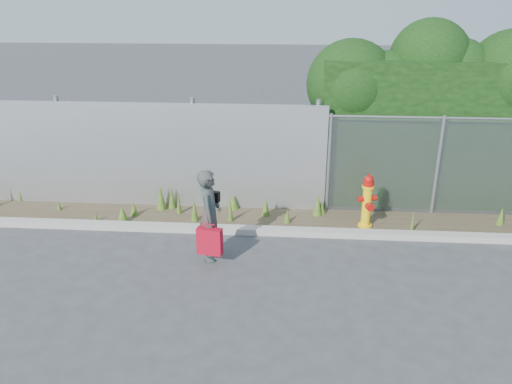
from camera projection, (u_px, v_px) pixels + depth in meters
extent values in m
plane|color=#3C3C3E|center=(269.00, 286.00, 7.72)|extent=(80.00, 80.00, 0.00)
cube|color=#9F978F|center=(274.00, 231.00, 9.36)|extent=(16.00, 0.22, 0.12)
cube|color=#443726|center=(275.00, 220.00, 9.94)|extent=(16.00, 1.20, 0.01)
cone|color=#395B1B|center=(179.00, 203.00, 10.14)|extent=(0.11, 0.11, 0.51)
cone|color=#395B1B|center=(318.00, 206.00, 10.08)|extent=(0.19, 0.19, 0.44)
cone|color=#395B1B|center=(134.00, 209.00, 10.09)|extent=(0.17, 0.17, 0.30)
cone|color=#395B1B|center=(321.00, 207.00, 10.18)|extent=(0.21, 0.21, 0.30)
cone|color=#395B1B|center=(172.00, 198.00, 10.40)|extent=(0.16, 0.16, 0.50)
cone|color=#395B1B|center=(230.00, 210.00, 9.80)|extent=(0.11, 0.11, 0.49)
cone|color=#395B1B|center=(290.00, 201.00, 10.45)|extent=(0.14, 0.14, 0.32)
cone|color=#395B1B|center=(287.00, 216.00, 9.77)|extent=(0.14, 0.14, 0.29)
cone|color=#395B1B|center=(51.00, 190.00, 10.78)|extent=(0.09, 0.09, 0.52)
cone|color=#395B1B|center=(501.00, 217.00, 9.67)|extent=(0.16, 0.16, 0.37)
cone|color=#395B1B|center=(59.00, 206.00, 10.37)|extent=(0.10, 0.10, 0.21)
cone|color=#395B1B|center=(20.00, 195.00, 10.80)|extent=(0.09, 0.09, 0.31)
cone|color=#395B1B|center=(194.00, 210.00, 9.80)|extent=(0.15, 0.15, 0.49)
cone|color=#395B1B|center=(413.00, 221.00, 9.39)|extent=(0.08, 0.08, 0.44)
cone|color=#395B1B|center=(161.00, 198.00, 10.34)|extent=(0.21, 0.21, 0.52)
cone|color=#395B1B|center=(123.00, 215.00, 9.79)|extent=(0.24, 0.24, 0.34)
cone|color=#395B1B|center=(96.00, 217.00, 9.83)|extent=(0.09, 0.09, 0.24)
cone|color=#395B1B|center=(266.00, 207.00, 10.07)|extent=(0.16, 0.16, 0.41)
cone|color=#395B1B|center=(233.00, 202.00, 10.39)|extent=(0.24, 0.24, 0.32)
cube|color=#A4A6AB|center=(120.00, 155.00, 10.32)|extent=(8.50, 0.08, 2.20)
cylinder|color=gray|center=(64.00, 150.00, 10.50)|extent=(0.10, 0.10, 2.30)
cylinder|color=gray|center=(195.00, 153.00, 10.30)|extent=(0.10, 0.10, 2.30)
cylinder|color=gray|center=(316.00, 156.00, 10.13)|extent=(0.10, 0.10, 2.30)
cube|color=gray|center=(492.00, 169.00, 9.83)|extent=(6.50, 0.03, 2.00)
cylinder|color=gray|center=(501.00, 119.00, 9.46)|extent=(6.50, 0.04, 0.04)
cylinder|color=gray|center=(329.00, 164.00, 10.05)|extent=(0.07, 0.07, 2.05)
cylinder|color=gray|center=(438.00, 166.00, 9.90)|extent=(0.07, 0.07, 2.05)
cube|color=black|center=(493.00, 131.00, 10.55)|extent=(7.30, 1.60, 3.00)
sphere|color=black|center=(351.00, 84.00, 10.43)|extent=(1.86, 1.86, 1.86)
sphere|color=black|center=(387.00, 89.00, 10.38)|extent=(1.56, 1.56, 1.56)
sphere|color=black|center=(429.00, 59.00, 10.20)|extent=(1.63, 1.63, 1.63)
sphere|color=black|center=(456.00, 73.00, 10.21)|extent=(1.41, 1.41, 1.41)
sphere|color=black|center=(511.00, 76.00, 10.07)|extent=(1.84, 1.84, 1.84)
cylinder|color=yellow|center=(365.00, 226.00, 9.66)|extent=(0.27, 0.27, 0.06)
cylinder|color=yellow|center=(366.00, 208.00, 9.52)|extent=(0.17, 0.17, 0.82)
cylinder|color=yellow|center=(368.00, 187.00, 9.36)|extent=(0.23, 0.23, 0.05)
cylinder|color=#B20F0A|center=(369.00, 183.00, 9.34)|extent=(0.20, 0.20, 0.10)
sphere|color=#B20F0A|center=(369.00, 180.00, 9.31)|extent=(0.18, 0.18, 0.18)
cylinder|color=#B20F0A|center=(369.00, 175.00, 9.27)|extent=(0.05, 0.05, 0.05)
cylinder|color=#B20F0A|center=(360.00, 198.00, 9.46)|extent=(0.10, 0.11, 0.11)
cylinder|color=#B20F0A|center=(374.00, 199.00, 9.44)|extent=(0.10, 0.11, 0.11)
cylinder|color=#B20F0A|center=(368.00, 207.00, 9.37)|extent=(0.14, 0.12, 0.14)
imported|color=#0F5F56|center=(210.00, 215.00, 8.26)|extent=(0.39, 0.59, 1.58)
cube|color=#A9091E|center=(210.00, 241.00, 8.17)|extent=(0.41, 0.15, 0.46)
cylinder|color=#A9091E|center=(209.00, 224.00, 8.05)|extent=(0.20, 0.02, 0.02)
cube|color=black|center=(213.00, 196.00, 8.33)|extent=(0.24, 0.10, 0.18)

